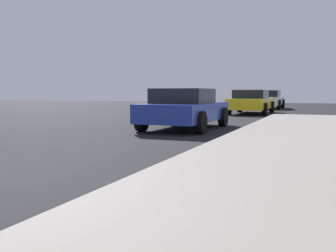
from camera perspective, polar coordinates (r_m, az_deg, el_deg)
car_blue at (r=12.23m, az=2.48°, el=2.59°), size 2.03×4.04×1.27m
car_yellow at (r=21.23m, az=12.12°, el=3.53°), size 2.03×4.42×1.27m
car_white at (r=27.84m, az=14.41°, el=3.81°), size 2.03×4.16×1.27m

